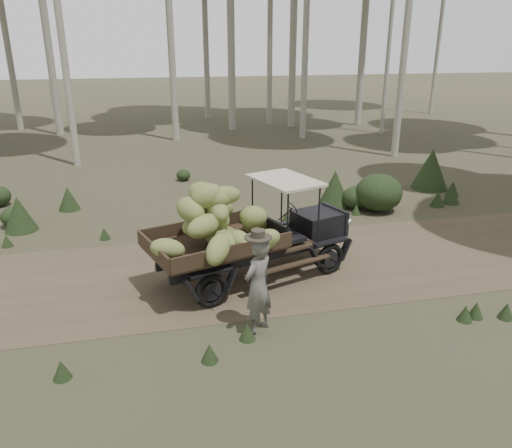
{
  "coord_description": "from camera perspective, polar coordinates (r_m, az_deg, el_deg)",
  "views": [
    {
      "loc": [
        -1.58,
        -9.34,
        4.56
      ],
      "look_at": [
        0.48,
        -0.29,
        1.14
      ],
      "focal_mm": 35.0,
      "sensor_mm": 36.0,
      "label": 1
    }
  ],
  "objects": [
    {
      "name": "banana_truck",
      "position": [
        9.59,
        -2.24,
        -0.06
      ],
      "size": [
        4.48,
        2.86,
        2.2
      ],
      "rotation": [
        0.0,
        0.0,
        0.32
      ],
      "color": "black",
      "rests_on": "ground"
    },
    {
      "name": "ground",
      "position": [
        10.51,
        -2.92,
        -5.49
      ],
      "size": [
        120.0,
        120.0,
        0.0
      ],
      "primitive_type": "plane",
      "color": "#473D2B",
      "rests_on": "ground"
    },
    {
      "name": "undergrowth",
      "position": [
        7.65,
        4.13,
        -11.42
      ],
      "size": [
        24.25,
        22.78,
        1.38
      ],
      "color": "#233319",
      "rests_on": "ground"
    },
    {
      "name": "dirt_track",
      "position": [
        10.51,
        -2.92,
        -5.47
      ],
      "size": [
        70.0,
        4.0,
        0.01
      ],
      "primitive_type": "cube",
      "color": "brown",
      "rests_on": "ground"
    },
    {
      "name": "farmer",
      "position": [
        8.12,
        0.22,
        -6.95
      ],
      "size": [
        0.72,
        0.69,
        1.8
      ],
      "rotation": [
        0.0,
        0.0,
        3.82
      ],
      "color": "#5A5852",
      "rests_on": "ground"
    }
  ]
}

